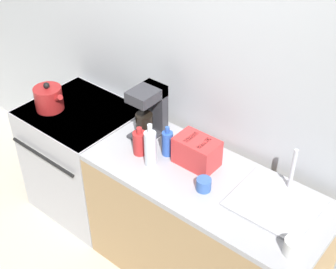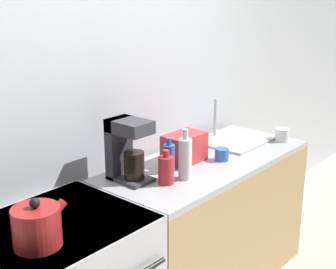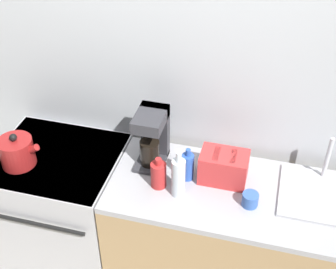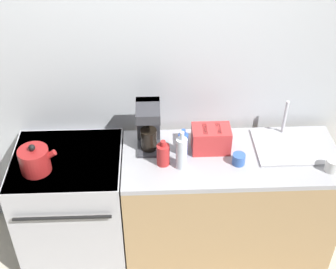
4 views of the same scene
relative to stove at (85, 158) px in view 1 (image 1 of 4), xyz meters
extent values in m
plane|color=beige|center=(0.60, -0.33, -0.46)|extent=(12.00, 12.00, 0.00)
cube|color=silver|center=(0.60, 0.39, 0.84)|extent=(8.00, 0.05, 2.60)
cube|color=#B7B7BC|center=(0.00, 0.00, -0.01)|extent=(0.75, 0.67, 0.89)
cube|color=black|center=(0.00, 0.00, 0.42)|extent=(0.74, 0.65, 0.02)
cylinder|color=black|center=(-0.17, -0.14, 0.43)|extent=(0.21, 0.21, 0.01)
cylinder|color=black|center=(0.17, -0.14, 0.43)|extent=(0.21, 0.21, 0.01)
cylinder|color=black|center=(-0.17, 0.14, 0.43)|extent=(0.21, 0.21, 0.01)
cylinder|color=black|center=(0.17, 0.14, 0.43)|extent=(0.21, 0.21, 0.01)
cylinder|color=black|center=(0.00, -0.36, 0.24)|extent=(0.64, 0.02, 0.02)
cube|color=tan|center=(1.14, -0.01, -0.03)|extent=(1.50, 0.64, 0.85)
cube|color=#A3A3A8|center=(1.14, -0.01, 0.42)|extent=(1.50, 0.64, 0.04)
cylinder|color=maroon|center=(-0.17, -0.11, 0.52)|extent=(0.20, 0.20, 0.17)
sphere|color=black|center=(-0.17, -0.11, 0.62)|extent=(0.04, 0.04, 0.04)
cylinder|color=maroon|center=(-0.08, -0.11, 0.55)|extent=(0.11, 0.04, 0.10)
cube|color=red|center=(1.00, 0.07, 0.52)|extent=(0.26, 0.17, 0.18)
cube|color=black|center=(0.95, 0.07, 0.61)|extent=(0.03, 0.12, 0.01)
cube|color=black|center=(1.04, 0.07, 0.61)|extent=(0.03, 0.12, 0.01)
cube|color=#333338|center=(0.57, 0.10, 0.44)|extent=(0.16, 0.24, 0.02)
cube|color=#333338|center=(0.57, 0.19, 0.61)|extent=(0.16, 0.06, 0.35)
cube|color=#333338|center=(0.57, 0.10, 0.74)|extent=(0.16, 0.24, 0.07)
cylinder|color=black|center=(0.57, 0.07, 0.53)|extent=(0.11, 0.11, 0.15)
cube|color=#B7B7BC|center=(1.54, 0.06, 0.44)|extent=(0.46, 0.40, 0.01)
cylinder|color=silver|center=(1.54, 0.22, 0.57)|extent=(0.02, 0.02, 0.28)
cylinder|color=#B72828|center=(0.66, -0.07, 0.51)|extent=(0.09, 0.09, 0.15)
cylinder|color=#B72828|center=(0.66, -0.07, 0.61)|extent=(0.03, 0.03, 0.04)
cylinder|color=silver|center=(0.78, -0.11, 0.55)|extent=(0.07, 0.07, 0.23)
cylinder|color=silver|center=(0.78, -0.11, 0.69)|extent=(0.03, 0.03, 0.06)
cylinder|color=#2D56B7|center=(0.80, 0.03, 0.52)|extent=(0.07, 0.07, 0.16)
cylinder|color=#2D56B7|center=(0.80, 0.03, 0.62)|extent=(0.03, 0.03, 0.04)
cylinder|color=white|center=(1.77, -0.19, 0.48)|extent=(0.10, 0.10, 0.09)
cylinder|color=#3860B2|center=(1.17, -0.09, 0.47)|extent=(0.09, 0.09, 0.08)
camera|label=1|loc=(2.26, -1.74, 2.27)|focal=50.00mm
camera|label=2|loc=(-1.12, -1.63, 1.43)|focal=50.00mm
camera|label=3|loc=(1.20, -1.88, 2.24)|focal=50.00mm
camera|label=4|loc=(0.60, -2.45, 2.50)|focal=50.00mm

